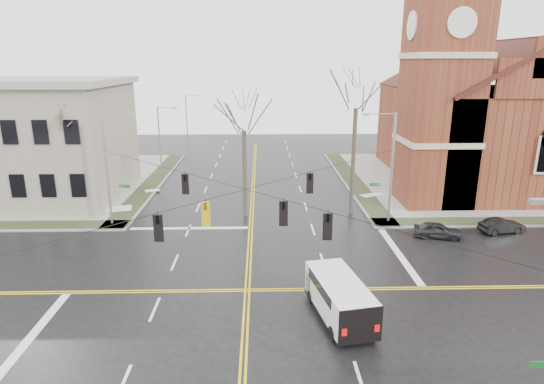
{
  "coord_description": "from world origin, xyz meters",
  "views": [
    {
      "loc": [
        0.85,
        -24.19,
        13.0
      ],
      "look_at": [
        1.61,
        6.0,
        4.31
      ],
      "focal_mm": 30.0,
      "sensor_mm": 36.0,
      "label": 1
    }
  ],
  "objects_px": {
    "streetlight_north_b": "(188,118)",
    "cargo_van": "(338,294)",
    "parked_car_a": "(437,230)",
    "signal_pole_ne": "(390,165)",
    "signal_pole_nw": "(109,166)",
    "streetlight_north_a": "(161,139)",
    "church": "(482,106)",
    "parked_car_b": "(502,226)",
    "tree_nw_far": "(73,120)",
    "tree_nw_near": "(244,125)",
    "tree_ne": "(356,101)"
  },
  "relations": [
    {
      "from": "tree_nw_near",
      "to": "tree_ne",
      "type": "xyz_separation_m",
      "value": [
        9.4,
        0.71,
        1.86
      ]
    },
    {
      "from": "signal_pole_nw",
      "to": "tree_nw_far",
      "type": "height_order",
      "value": "tree_nw_far"
    },
    {
      "from": "tree_ne",
      "to": "signal_pole_nw",
      "type": "bearing_deg",
      "value": -172.34
    },
    {
      "from": "streetlight_north_a",
      "to": "parked_car_a",
      "type": "distance_m",
      "value": 32.2
    },
    {
      "from": "streetlight_north_b",
      "to": "tree_ne",
      "type": "height_order",
      "value": "tree_ne"
    },
    {
      "from": "streetlight_north_a",
      "to": "cargo_van",
      "type": "height_order",
      "value": "streetlight_north_a"
    },
    {
      "from": "streetlight_north_a",
      "to": "tree_nw_near",
      "type": "relative_size",
      "value": 0.73
    },
    {
      "from": "signal_pole_ne",
      "to": "cargo_van",
      "type": "height_order",
      "value": "signal_pole_ne"
    },
    {
      "from": "signal_pole_nw",
      "to": "streetlight_north_b",
      "type": "xyz_separation_m",
      "value": [
        0.67,
        36.5,
        -0.48
      ]
    },
    {
      "from": "tree_nw_far",
      "to": "tree_nw_near",
      "type": "distance_m",
      "value": 14.24
    },
    {
      "from": "church",
      "to": "tree_nw_far",
      "type": "height_order",
      "value": "church"
    },
    {
      "from": "parked_car_a",
      "to": "streetlight_north_b",
      "type": "bearing_deg",
      "value": 46.33
    },
    {
      "from": "parked_car_a",
      "to": "cargo_van",
      "type": "bearing_deg",
      "value": 153.49
    },
    {
      "from": "parked_car_b",
      "to": "tree_nw_far",
      "type": "relative_size",
      "value": 0.31
    },
    {
      "from": "church",
      "to": "cargo_van",
      "type": "bearing_deg",
      "value": -125.72
    },
    {
      "from": "streetlight_north_a",
      "to": "parked_car_b",
      "type": "xyz_separation_m",
      "value": [
        30.42,
        -19.11,
        -3.88
      ]
    },
    {
      "from": "tree_nw_far",
      "to": "tree_nw_near",
      "type": "relative_size",
      "value": 1.05
    },
    {
      "from": "signal_pole_ne",
      "to": "streetlight_north_a",
      "type": "distance_m",
      "value": 27.48
    },
    {
      "from": "cargo_van",
      "to": "parked_car_b",
      "type": "relative_size",
      "value": 1.66
    },
    {
      "from": "cargo_van",
      "to": "tree_nw_near",
      "type": "bearing_deg",
      "value": 97.38
    },
    {
      "from": "church",
      "to": "parked_car_a",
      "type": "height_order",
      "value": "church"
    },
    {
      "from": "cargo_van",
      "to": "tree_nw_far",
      "type": "relative_size",
      "value": 0.51
    },
    {
      "from": "parked_car_b",
      "to": "signal_pole_nw",
      "type": "bearing_deg",
      "value": 73.61
    },
    {
      "from": "church",
      "to": "streetlight_north_b",
      "type": "bearing_deg",
      "value": 146.75
    },
    {
      "from": "signal_pole_ne",
      "to": "parked_car_b",
      "type": "xyz_separation_m",
      "value": [
        8.44,
        -2.61,
        -4.36
      ]
    },
    {
      "from": "signal_pole_ne",
      "to": "cargo_van",
      "type": "xyz_separation_m",
      "value": [
        -6.47,
        -14.41,
        -3.69
      ]
    },
    {
      "from": "signal_pole_ne",
      "to": "signal_pole_nw",
      "type": "bearing_deg",
      "value": 180.0
    },
    {
      "from": "tree_nw_far",
      "to": "streetlight_north_b",
      "type": "bearing_deg",
      "value": 83.11
    },
    {
      "from": "streetlight_north_a",
      "to": "parked_car_b",
      "type": "relative_size",
      "value": 2.25
    },
    {
      "from": "church",
      "to": "streetlight_north_a",
      "type": "bearing_deg",
      "value": 174.81
    },
    {
      "from": "cargo_van",
      "to": "signal_pole_nw",
      "type": "bearing_deg",
      "value": 127.53
    },
    {
      "from": "signal_pole_ne",
      "to": "streetlight_north_b",
      "type": "bearing_deg",
      "value": 121.05
    },
    {
      "from": "streetlight_north_a",
      "to": "parked_car_a",
      "type": "bearing_deg",
      "value": -38.65
    },
    {
      "from": "parked_car_b",
      "to": "tree_nw_near",
      "type": "relative_size",
      "value": 0.32
    },
    {
      "from": "streetlight_north_a",
      "to": "streetlight_north_b",
      "type": "relative_size",
      "value": 1.0
    },
    {
      "from": "streetlight_north_b",
      "to": "cargo_van",
      "type": "height_order",
      "value": "streetlight_north_b"
    },
    {
      "from": "tree_nw_near",
      "to": "signal_pole_nw",
      "type": "bearing_deg",
      "value": -169.5
    },
    {
      "from": "signal_pole_ne",
      "to": "signal_pole_nw",
      "type": "distance_m",
      "value": 22.64
    },
    {
      "from": "signal_pole_nw",
      "to": "cargo_van",
      "type": "relative_size",
      "value": 1.53
    },
    {
      "from": "signal_pole_ne",
      "to": "signal_pole_nw",
      "type": "height_order",
      "value": "same"
    },
    {
      "from": "signal_pole_nw",
      "to": "streetlight_north_a",
      "type": "bearing_deg",
      "value": 87.68
    },
    {
      "from": "signal_pole_ne",
      "to": "streetlight_north_a",
      "type": "bearing_deg",
      "value": 143.1
    },
    {
      "from": "tree_nw_near",
      "to": "tree_ne",
      "type": "relative_size",
      "value": 0.81
    },
    {
      "from": "church",
      "to": "signal_pole_nw",
      "type": "bearing_deg",
      "value": -159.79
    },
    {
      "from": "church",
      "to": "parked_car_b",
      "type": "xyz_separation_m",
      "value": [
        -5.0,
        -15.89,
        -7.85
      ]
    },
    {
      "from": "church",
      "to": "streetlight_north_a",
      "type": "xyz_separation_m",
      "value": [
        -35.42,
        3.22,
        -3.97
      ]
    },
    {
      "from": "church",
      "to": "signal_pole_nw",
      "type": "relative_size",
      "value": 3.06
    },
    {
      "from": "church",
      "to": "cargo_van",
      "type": "xyz_separation_m",
      "value": [
        -19.91,
        -27.69,
        -7.18
      ]
    },
    {
      "from": "tree_nw_near",
      "to": "parked_car_a",
      "type": "bearing_deg",
      "value": -20.21
    },
    {
      "from": "church",
      "to": "streetlight_north_b",
      "type": "xyz_separation_m",
      "value": [
        -35.42,
        23.22,
        -3.97
      ]
    }
  ]
}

